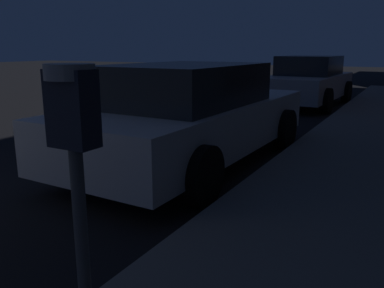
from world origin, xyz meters
TOP-DOWN VIEW (x-y plane):
  - parking_meter at (4.47, 0.97)m, footprint 0.19×0.19m
  - car_white at (2.85, 4.80)m, footprint 2.14×4.62m
  - car_silver at (2.85, 11.79)m, footprint 2.09×4.24m

SIDE VIEW (x-z plane):
  - car_silver at x=2.85m, z-range -0.01..1.42m
  - car_white at x=2.85m, z-range 0.00..1.43m
  - parking_meter at x=4.47m, z-range 0.52..1.95m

